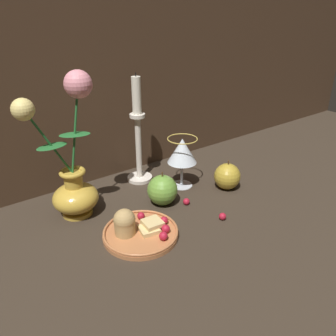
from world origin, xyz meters
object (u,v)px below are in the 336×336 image
vase (72,173)px  wine_glass (182,152)px  apple_beside_vase (227,176)px  apple_near_glass (162,190)px  candlestick (138,138)px  plate_with_pastries (138,229)px

vase → wine_glass: (0.30, -0.04, -0.01)m
apple_beside_vase → apple_near_glass: (-0.20, 0.04, 0.00)m
apple_near_glass → wine_glass: bearing=24.8°
vase → apple_near_glass: bearing=-23.9°
vase → wine_glass: 0.30m
candlestick → apple_near_glass: candlestick is taller
candlestick → apple_near_glass: size_ratio=3.44×
vase → candlestick: bearing=16.0°
vase → plate_with_pastries: bearing=-66.9°
apple_near_glass → vase: bearing=156.1°
plate_with_pastries → candlestick: 0.30m
apple_near_glass → apple_beside_vase: bearing=-12.0°
vase → apple_beside_vase: bearing=-18.2°
vase → apple_beside_vase: (0.39, -0.13, -0.08)m
vase → apple_near_glass: 0.23m
plate_with_pastries → candlestick: size_ratio=0.54×
vase → apple_beside_vase: size_ratio=4.01×
vase → apple_near_glass: size_ratio=3.79×
wine_glass → candlestick: (-0.08, 0.10, 0.03)m
vase → plate_with_pastries: size_ratio=2.04×
wine_glass → apple_beside_vase: size_ratio=1.68×
candlestick → apple_beside_vase: 0.28m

